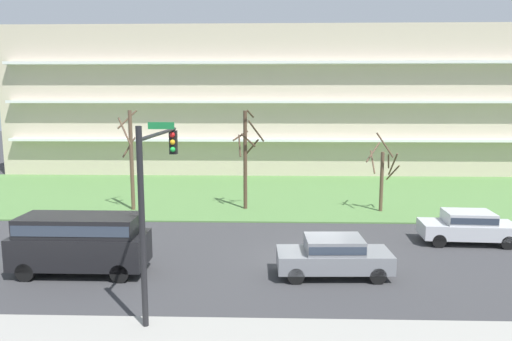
# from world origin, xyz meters

# --- Properties ---
(ground) EXTENTS (160.00, 160.00, 0.00)m
(ground) POSITION_xyz_m (0.00, 0.00, 0.00)
(ground) COLOR #38383A
(grass_lawn_strip) EXTENTS (80.00, 16.00, 0.08)m
(grass_lawn_strip) POSITION_xyz_m (0.00, 14.00, 0.04)
(grass_lawn_strip) COLOR #547F42
(grass_lawn_strip) RESTS_ON ground
(apartment_building) EXTENTS (52.00, 14.28, 13.26)m
(apartment_building) POSITION_xyz_m (0.00, 28.66, 6.63)
(apartment_building) COLOR beige
(apartment_building) RESTS_ON ground
(tree_far_left) EXTENTS (1.14, 1.61, 6.21)m
(tree_far_left) POSITION_xyz_m (-10.43, 8.70, 3.35)
(tree_far_left) COLOR brown
(tree_far_left) RESTS_ON ground
(tree_left) EXTENTS (1.98, 2.03, 6.24)m
(tree_left) POSITION_xyz_m (-3.40, 9.15, 3.41)
(tree_left) COLOR #4C3828
(tree_left) RESTS_ON ground
(tree_center) EXTENTS (1.95, 1.65, 4.93)m
(tree_center) POSITION_xyz_m (4.91, 8.77, 2.35)
(tree_center) COLOR brown
(tree_center) RESTS_ON ground
(sedan_silver_near_left) EXTENTS (4.50, 2.05, 1.57)m
(sedan_silver_near_left) POSITION_xyz_m (7.59, 2.50, 0.87)
(sedan_silver_near_left) COLOR #B7BABF
(sedan_silver_near_left) RESTS_ON ground
(sedan_gray_center_left) EXTENTS (4.46, 1.96, 1.57)m
(sedan_gray_center_left) POSITION_xyz_m (0.59, -2.00, 0.87)
(sedan_gray_center_left) COLOR slate
(sedan_gray_center_left) RESTS_ON ground
(van_black_center_right) EXTENTS (5.21, 2.03, 2.36)m
(van_black_center_right) POSITION_xyz_m (-9.40, -2.00, 1.40)
(van_black_center_right) COLOR black
(van_black_center_right) RESTS_ON ground
(traffic_signal_mast) EXTENTS (0.90, 5.14, 6.14)m
(traffic_signal_mast) POSITION_xyz_m (-5.62, -4.86, 4.20)
(traffic_signal_mast) COLOR black
(traffic_signal_mast) RESTS_ON ground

